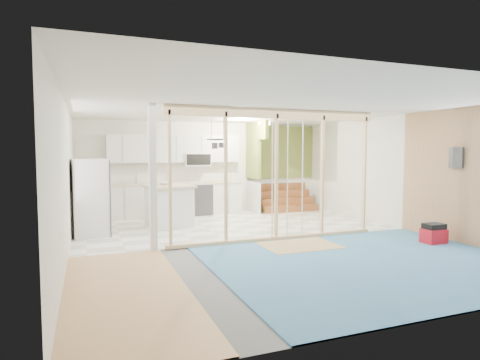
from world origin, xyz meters
name	(u,v)px	position (x,y,z in m)	size (l,w,h in m)	color
room	(262,176)	(0.00, 0.00, 1.30)	(7.01, 8.01, 2.61)	slate
floor_overlays	(264,240)	(0.07, 0.06, 0.01)	(7.00, 8.00, 0.03)	white
stud_frame	(251,161)	(-0.24, 0.00, 1.59)	(4.66, 0.14, 2.60)	#E4BE8B
base_cabinets	(152,202)	(-1.61, 3.36, 0.47)	(4.45, 2.24, 0.93)	silver
upper_cabinets	(177,150)	(-0.84, 3.82, 1.82)	(3.60, 0.41, 0.85)	silver
green_partition	(275,179)	(2.04, 3.66, 0.94)	(2.25, 1.51, 2.60)	olive
pot_rack	(217,142)	(-0.31, 1.89, 2.00)	(0.52, 0.52, 0.72)	black
electrical_panel	(456,158)	(3.43, -1.40, 1.65)	(0.04, 0.30, 0.40)	#3D3D42
ceiling_light	(264,123)	(1.40, 3.00, 2.54)	(0.32, 0.32, 0.08)	#FFEABF
fridge	(91,198)	(-3.11, 1.72, 0.81)	(0.77, 0.74, 1.61)	silver
island	(169,206)	(-1.40, 2.19, 0.49)	(1.15, 1.15, 0.99)	silver
bowl	(165,184)	(-1.48, 2.25, 1.02)	(0.28, 0.28, 0.07)	silver
soap_bottle_a	(137,178)	(-1.93, 3.80, 1.08)	(0.11, 0.11, 0.29)	silver
soap_bottle_b	(230,178)	(0.65, 3.69, 1.02)	(0.08, 0.08, 0.18)	silver
toolbox	(434,234)	(3.00, -1.34, 0.19)	(0.42, 0.32, 0.39)	red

